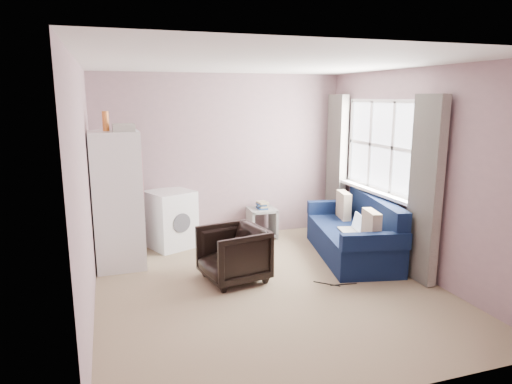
# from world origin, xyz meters

# --- Properties ---
(room) EXTENTS (3.84, 4.24, 2.54)m
(room) POSITION_xyz_m (0.02, 0.01, 1.25)
(room) COLOR #8C775C
(room) RESTS_ON ground
(armchair) EXTENTS (0.77, 0.81, 0.72)m
(armchair) POSITION_xyz_m (-0.32, 0.33, 0.36)
(armchair) COLOR black
(armchair) RESTS_ON ground
(fridge) EXTENTS (0.62, 0.61, 1.98)m
(fridge) POSITION_xyz_m (-1.58, 1.23, 0.89)
(fridge) COLOR silver
(fridge) RESTS_ON ground
(washing_machine) EXTENTS (0.77, 0.77, 0.83)m
(washing_machine) POSITION_xyz_m (-0.86, 1.81, 0.43)
(washing_machine) COLOR silver
(washing_machine) RESTS_ON ground
(side_table) EXTENTS (0.43, 0.43, 0.57)m
(side_table) POSITION_xyz_m (0.55, 1.84, 0.27)
(side_table) COLOR gray
(side_table) RESTS_ON ground
(sofa) EXTENTS (1.19, 1.98, 0.83)m
(sofa) POSITION_xyz_m (1.49, 0.60, 0.30)
(sofa) COLOR #0D1B3E
(sofa) RESTS_ON ground
(window_dressing) EXTENTS (0.17, 2.62, 2.18)m
(window_dressing) POSITION_xyz_m (1.78, 0.70, 1.11)
(window_dressing) COLOR white
(window_dressing) RESTS_ON ground
(floor_cables) EXTENTS (0.46, 0.23, 0.01)m
(floor_cables) POSITION_xyz_m (0.77, -0.18, 0.01)
(floor_cables) COLOR black
(floor_cables) RESTS_ON ground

